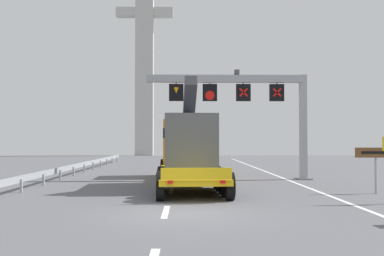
% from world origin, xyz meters
% --- Properties ---
extents(ground, '(112.00, 112.00, 0.00)m').
position_xyz_m(ground, '(0.00, 0.00, 0.00)').
color(ground, '#5B5B60').
extents(lane_markings, '(0.20, 46.70, 0.01)m').
position_xyz_m(lane_markings, '(-0.52, 16.05, 0.01)').
color(lane_markings, silver).
rests_on(lane_markings, ground).
extents(edge_line_right, '(0.20, 63.00, 0.01)m').
position_xyz_m(edge_line_right, '(6.20, 12.00, 0.01)').
color(edge_line_right, silver).
rests_on(edge_line_right, ground).
extents(overhead_lane_gantry, '(9.91, 0.90, 6.60)m').
position_xyz_m(overhead_lane_gantry, '(3.90, 12.56, 5.02)').
color(overhead_lane_gantry, '#9EA0A5').
rests_on(overhead_lane_gantry, ground).
extents(heavy_haul_truck_yellow, '(3.55, 14.15, 5.30)m').
position_xyz_m(heavy_haul_truck_yellow, '(0.19, 10.46, 1.99)').
color(heavy_haul_truck_yellow, yellow).
rests_on(heavy_haul_truck_yellow, ground).
extents(tourist_info_sign_brown, '(1.87, 0.15, 2.03)m').
position_xyz_m(tourist_info_sign_brown, '(8.54, 5.25, 1.58)').
color(tourist_info_sign_brown, '#9EA0A5').
rests_on(tourist_info_sign_brown, ground).
extents(guardrail_left, '(0.13, 37.99, 0.76)m').
position_xyz_m(guardrail_left, '(-7.29, 16.99, 0.56)').
color(guardrail_left, '#999EA3').
rests_on(guardrail_left, ground).
extents(bridge_pylon_distant, '(9.00, 2.00, 36.60)m').
position_xyz_m(bridge_pylon_distant, '(-6.27, 56.59, 18.70)').
color(bridge_pylon_distant, '#B7B7B2').
rests_on(bridge_pylon_distant, ground).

